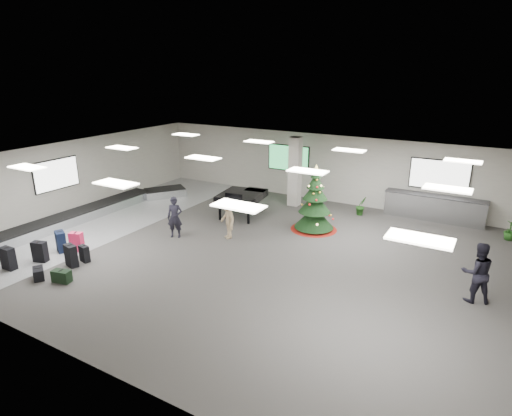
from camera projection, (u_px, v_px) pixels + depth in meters
The scene contains 19 objects.
ground at pixel (252, 251), 15.10m from camera, with size 18.00×18.00×0.00m, color #3A3835.
room_envelope at pixel (252, 182), 15.10m from camera, with size 18.02×14.02×3.21m.
baggage_carousel at pixel (97, 211), 18.68m from camera, with size 2.28×9.71×0.43m.
service_counter at pixel (434, 208), 18.02m from camera, with size 4.05×0.65×1.08m.
suitcase_0 at pixel (8, 258), 13.66m from camera, with size 0.48×0.28×0.76m.
suitcase_1 at pixel (71, 256), 13.87m from camera, with size 0.52×0.35×0.76m.
pink_suitcase at pixel (77, 242), 15.00m from camera, with size 0.51×0.39×0.72m.
suitcase_3 at pixel (84, 254), 14.22m from camera, with size 0.41×0.28×0.58m.
navy_suitcase at pixel (61, 242), 14.97m from camera, with size 0.56×0.46×0.76m.
suitcase_5 at pixel (40, 252), 14.20m from camera, with size 0.52×0.38×0.72m.
green_duffel at pixel (62, 276), 12.89m from camera, with size 0.61×0.40×0.39m.
black_duffel at pixel (38, 274), 13.09m from camera, with size 0.60×0.53×0.36m.
christmas_tree at pixel (315, 208), 16.86m from camera, with size 1.86×1.86×2.65m.
grand_piano at pixel (241, 197), 18.31m from camera, with size 1.94×2.36×1.23m.
traveler_a at pixel (175, 217), 16.13m from camera, with size 0.58×0.38×1.59m, color black.
traveler_b at pixel (227, 219), 16.04m from camera, with size 1.00×0.57×1.55m, color #9B8260.
traveler_bench at pixel (477, 272), 11.63m from camera, with size 0.85×0.66×1.74m, color black.
potted_plant_left at pixel (361, 206), 18.68m from camera, with size 0.46×0.37×0.84m, color #1A3E14.
potted_plant_right at pixel (510, 230), 15.98m from camera, with size 0.42×0.42×0.75m, color #1A3E14.
Camera 1 is at (7.04, -11.93, 6.19)m, focal length 30.00 mm.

